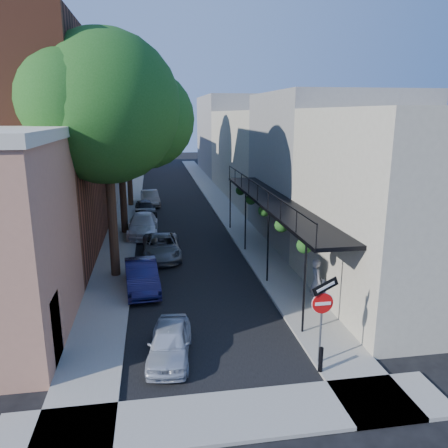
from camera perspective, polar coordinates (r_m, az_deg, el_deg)
name	(u,v)px	position (r m, az deg, el deg)	size (l,w,h in m)	color
ground	(226,395)	(13.35, 0.28, -21.38)	(160.00, 160.00, 0.00)	black
road_surface	(173,198)	(41.47, -6.61, 3.35)	(6.00, 64.00, 0.01)	black
sidewalk_left	(130,199)	(41.48, -12.15, 3.21)	(2.00, 64.00, 0.12)	gray
sidewalk_right	(215,196)	(41.83, -1.13, 3.61)	(2.00, 64.00, 0.12)	gray
sidewalk_cross	(232,416)	(12.53, 1.11, -23.78)	(12.00, 2.00, 0.12)	gray
buildings_left	(63,148)	(40.27, -20.24, 9.34)	(10.10, 59.10, 12.00)	tan
buildings_right	(269,150)	(41.75, 5.84, 9.57)	(9.80, 55.00, 10.00)	#BBB39B
sign_post	(323,307)	(13.92, 12.75, -10.48)	(0.89, 0.17, 2.99)	#595B60
bollard	(321,360)	(14.18, 12.52, -16.89)	(0.14, 0.14, 0.80)	black
oak_near	(116,111)	(21.02, -13.95, 14.12)	(7.48, 6.80, 11.42)	#341F14
oak_mid	(125,125)	(28.98, -12.76, 12.48)	(6.60, 6.00, 10.20)	#341F14
oak_far	(131,107)	(38.00, -11.99, 14.68)	(7.70, 7.00, 11.90)	#341F14
parked_car_a	(170,342)	(14.78, -7.09, -15.10)	(1.33, 3.30, 1.12)	#B0B7C3
parked_car_b	(142,276)	(20.16, -10.70, -6.69)	(1.40, 4.00, 1.32)	#13123A
parked_car_c	(162,247)	(24.43, -8.16, -2.95)	(2.03, 4.41, 1.23)	slate
parked_car_d	(143,225)	(29.09, -10.54, -0.12)	(1.90, 4.68, 1.36)	white
parked_car_e	(145,208)	(34.56, -10.23, 2.04)	(1.43, 3.55, 1.21)	black
parked_car_f	(150,198)	(38.49, -9.62, 3.36)	(1.36, 3.89, 1.28)	gray
pedestrian	(316,282)	(18.36, 11.95, -7.40)	(0.71, 0.47, 1.96)	gray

